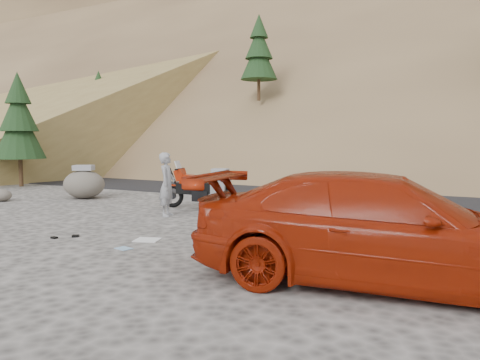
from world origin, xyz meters
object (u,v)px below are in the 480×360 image
object	(u,v)px
motorcycle	(202,188)
man	(168,216)
boulder	(84,184)
red_car	(382,283)

from	to	relation	value
motorcycle	man	size ratio (longest dim) A/B	1.40
motorcycle	man	bearing A→B (deg)	-106.33
man	boulder	xyz separation A→B (m)	(-4.98, 1.65, 0.51)
motorcycle	red_car	size ratio (longest dim) A/B	0.44
red_car	motorcycle	bearing A→B (deg)	43.07
man	boulder	distance (m)	5.28
man	motorcycle	bearing A→B (deg)	-23.86
motorcycle	man	distance (m)	1.70
red_car	boulder	size ratio (longest dim) A/B	2.92
boulder	man	bearing A→B (deg)	-18.33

